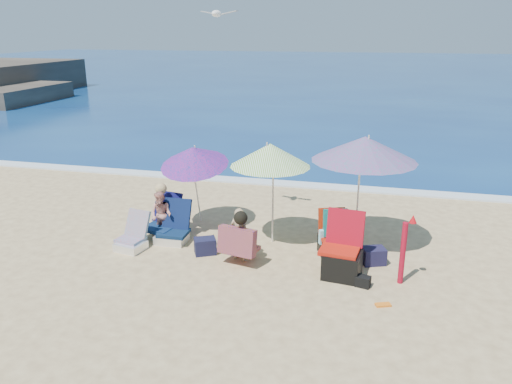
% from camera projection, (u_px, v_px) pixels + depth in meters
% --- Properties ---
extents(ground, '(120.00, 120.00, 0.00)m').
position_uv_depth(ground, '(259.00, 272.00, 8.58)').
color(ground, '#D8BC84').
rests_on(ground, ground).
extents(sea, '(120.00, 80.00, 0.12)m').
position_uv_depth(sea, '(364.00, 71.00, 50.13)').
color(sea, navy).
rests_on(sea, ground).
extents(foam, '(120.00, 0.50, 0.04)m').
position_uv_depth(foam, '(304.00, 185.00, 13.28)').
color(foam, white).
rests_on(foam, ground).
extents(umbrella_turquoise, '(2.43, 2.43, 2.18)m').
position_uv_depth(umbrella_turquoise, '(365.00, 149.00, 8.96)').
color(umbrella_turquoise, silver).
rests_on(umbrella_turquoise, ground).
extents(umbrella_striped, '(1.94, 1.94, 2.00)m').
position_uv_depth(umbrella_striped, '(270.00, 155.00, 9.23)').
color(umbrella_striped, silver).
rests_on(umbrella_striped, ground).
extents(umbrella_blue, '(1.41, 1.46, 1.88)m').
position_uv_depth(umbrella_blue, '(194.00, 156.00, 9.99)').
color(umbrella_blue, white).
rests_on(umbrella_blue, ground).
extents(furled_umbrella, '(0.24, 0.21, 1.17)m').
position_uv_depth(furled_umbrella, '(405.00, 247.00, 8.03)').
color(furled_umbrella, '#A10B20').
rests_on(furled_umbrella, ground).
extents(chair_navy, '(0.62, 0.70, 0.78)m').
position_uv_depth(chair_navy, '(173.00, 231.00, 9.78)').
color(chair_navy, '#0B203F').
rests_on(chair_navy, ground).
extents(chair_rainbow, '(0.60, 0.73, 0.68)m').
position_uv_depth(chair_rainbow, '(132.00, 239.00, 9.46)').
color(chair_rainbow, '#D84C5D').
rests_on(chair_rainbow, ground).
extents(camp_chair_left, '(0.73, 0.70, 1.09)m').
position_uv_depth(camp_chair_left, '(342.00, 258.00, 8.35)').
color(camp_chair_left, '#B81B0D').
rests_on(camp_chair_left, ground).
extents(camp_chair_right, '(0.66, 0.76, 0.90)m').
position_uv_depth(camp_chair_right, '(333.00, 238.00, 9.14)').
color(camp_chair_right, '#A01C0B').
rests_on(camp_chair_right, ground).
extents(person_center, '(0.71, 0.72, 0.99)m').
position_uv_depth(person_center, '(239.00, 237.00, 8.81)').
color(person_center, tan).
rests_on(person_center, ground).
extents(person_left, '(0.67, 0.89, 1.05)m').
position_uv_depth(person_left, '(162.00, 214.00, 9.90)').
color(person_left, tan).
rests_on(person_left, ground).
extents(bag_navy_a, '(0.47, 0.42, 0.30)m').
position_uv_depth(bag_navy_a, '(205.00, 246.00, 9.24)').
color(bag_navy_a, '#171833').
rests_on(bag_navy_a, ground).
extents(bag_tan, '(0.31, 0.25, 0.23)m').
position_uv_depth(bag_tan, '(205.00, 240.00, 9.58)').
color(bag_tan, tan).
rests_on(bag_tan, ground).
extents(bag_navy_b, '(0.47, 0.42, 0.29)m').
position_uv_depth(bag_navy_b, '(373.00, 256.00, 8.85)').
color(bag_navy_b, '#1A1836').
rests_on(bag_navy_b, ground).
extents(bag_black_b, '(0.26, 0.21, 0.18)m').
position_uv_depth(bag_black_b, '(363.00, 281.00, 8.07)').
color(bag_black_b, black).
rests_on(bag_black_b, ground).
extents(orange_item, '(0.25, 0.18, 0.03)m').
position_uv_depth(orange_item, '(383.00, 305.00, 7.53)').
color(orange_item, orange).
rests_on(orange_item, ground).
extents(seagull, '(0.75, 0.35, 0.13)m').
position_uv_depth(seagull, '(217.00, 14.00, 9.29)').
color(seagull, white).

